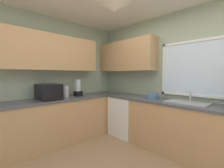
# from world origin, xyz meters

# --- Properties ---
(room_shell) EXTENTS (3.96, 3.46, 2.62)m
(room_shell) POSITION_xyz_m (-0.81, 0.52, 1.82)
(room_shell) COLOR #9EAD8E
(room_shell) RESTS_ON ground_plane
(counter_run_left) EXTENTS (0.65, 3.07, 0.90)m
(counter_run_left) POSITION_xyz_m (-1.61, 0.00, 0.45)
(counter_run_left) COLOR tan
(counter_run_left) RESTS_ON ground_plane
(counter_run_back) EXTENTS (3.05, 0.65, 0.90)m
(counter_run_back) POSITION_xyz_m (0.21, 1.36, 0.45)
(counter_run_back) COLOR tan
(counter_run_back) RESTS_ON ground_plane
(dishwasher) EXTENTS (0.60, 0.60, 0.85)m
(dishwasher) POSITION_xyz_m (-0.95, 1.33, 0.43)
(dishwasher) COLOR white
(dishwasher) RESTS_ON ground_plane
(microwave) EXTENTS (0.48, 0.36, 0.29)m
(microwave) POSITION_xyz_m (-1.61, -0.15, 1.04)
(microwave) COLOR black
(microwave) RESTS_ON counter_run_left
(kettle) EXTENTS (0.12, 0.12, 0.23)m
(kettle) POSITION_xyz_m (-1.59, 0.19, 1.01)
(kettle) COLOR #B7B7BC
(kettle) RESTS_ON counter_run_left
(sink_assembly) EXTENTS (0.64, 0.40, 0.19)m
(sink_assembly) POSITION_xyz_m (0.33, 1.36, 0.91)
(sink_assembly) COLOR #9EA0A5
(sink_assembly) RESTS_ON counter_run_back
(bowl) EXTENTS (0.24, 0.24, 0.09)m
(bowl) POSITION_xyz_m (-0.31, 1.36, 0.94)
(bowl) COLOR #4C7099
(bowl) RESTS_ON counter_run_back
(blender_appliance) EXTENTS (0.15, 0.15, 0.36)m
(blender_appliance) POSITION_xyz_m (-1.61, 0.48, 1.06)
(blender_appliance) COLOR black
(blender_appliance) RESTS_ON counter_run_left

